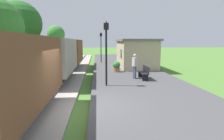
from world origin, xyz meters
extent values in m
plane|color=#47702D|center=(0.00, 0.00, 0.00)|extent=(160.00, 160.00, 0.00)
cube|color=#424244|center=(3.20, 0.00, 0.12)|extent=(6.00, 60.00, 0.25)
cube|color=gray|center=(-2.40, 0.00, 0.06)|extent=(3.80, 60.00, 0.12)
cube|color=slate|center=(-1.68, 0.00, 0.19)|extent=(0.07, 60.00, 0.14)
cube|color=slate|center=(-3.12, 0.00, 0.19)|extent=(0.07, 60.00, 0.14)
cube|color=brown|center=(-2.40, -1.10, 1.88)|extent=(2.50, 5.60, 2.20)
cube|color=black|center=(-2.40, -1.10, 0.93)|extent=(2.10, 5.15, 0.50)
cylinder|color=black|center=(-2.40, 0.69, 0.68)|extent=(1.56, 0.84, 0.84)
cylinder|color=black|center=(-2.40, 1.85, 0.93)|extent=(0.20, 0.30, 0.20)
cube|color=gray|center=(-2.40, 5.50, 1.88)|extent=(2.50, 5.60, 2.20)
cube|color=black|center=(-2.40, 5.50, 0.93)|extent=(2.10, 5.15, 0.50)
cylinder|color=black|center=(-2.40, 7.29, 0.68)|extent=(1.56, 0.84, 0.84)
cylinder|color=black|center=(-2.40, 3.70, 0.68)|extent=(1.56, 0.84, 0.84)
cylinder|color=black|center=(-2.40, 8.45, 0.93)|extent=(0.20, 0.30, 0.20)
cylinder|color=black|center=(-2.40, 2.55, 0.93)|extent=(0.20, 0.30, 0.20)
cube|color=brown|center=(-2.40, 12.10, 1.88)|extent=(2.50, 5.60, 2.20)
cube|color=black|center=(-2.40, 12.10, 0.93)|extent=(2.10, 5.15, 0.50)
cylinder|color=black|center=(-2.40, 13.89, 0.68)|extent=(1.56, 0.84, 0.84)
cylinder|color=black|center=(-2.40, 10.30, 0.68)|extent=(1.56, 0.84, 0.84)
cylinder|color=black|center=(-2.40, 15.05, 0.93)|extent=(0.20, 0.30, 0.20)
cylinder|color=black|center=(-2.40, 9.15, 0.93)|extent=(0.20, 0.30, 0.20)
cube|color=tan|center=(4.40, 10.93, 1.55)|extent=(3.20, 5.50, 2.60)
cube|color=#66605B|center=(4.40, 10.93, 2.94)|extent=(3.50, 5.80, 0.18)
cube|color=black|center=(2.79, 9.83, 1.68)|extent=(0.03, 0.90, 0.80)
cube|color=black|center=(3.65, 4.97, 0.69)|extent=(0.42, 1.50, 0.04)
cube|color=black|center=(3.84, 4.97, 0.93)|extent=(0.04, 1.50, 0.45)
cube|color=black|center=(3.65, 4.37, 0.46)|extent=(0.38, 0.06, 0.42)
cube|color=black|center=(3.65, 5.57, 0.46)|extent=(0.38, 0.06, 0.42)
cylinder|color=#474C66|center=(3.14, 5.18, 0.68)|extent=(0.15, 0.15, 0.86)
cylinder|color=#474C66|center=(3.09, 5.33, 0.68)|extent=(0.15, 0.15, 0.86)
cube|color=#B2ADA8|center=(3.12, 5.25, 1.41)|extent=(0.35, 0.44, 0.60)
sphere|color=tan|center=(3.12, 5.25, 1.85)|extent=(0.22, 0.22, 0.22)
cylinder|color=#9E6642|center=(2.17, 8.14, 0.42)|extent=(0.56, 0.56, 0.34)
sphere|color=#387A33|center=(2.17, 8.14, 0.85)|extent=(0.64, 0.64, 0.64)
cylinder|color=black|center=(1.05, 3.37, 1.85)|extent=(0.11, 0.11, 3.20)
cube|color=black|center=(1.05, 3.37, 3.63)|extent=(0.28, 0.28, 0.36)
sphere|color=#F2E5BF|center=(1.05, 3.37, 3.63)|extent=(0.20, 0.20, 0.20)
cone|color=black|center=(1.05, 3.37, 3.87)|extent=(0.20, 0.20, 0.16)
cylinder|color=black|center=(1.05, 15.40, 1.85)|extent=(0.11, 0.11, 3.20)
cube|color=black|center=(1.05, 15.40, 3.63)|extent=(0.28, 0.28, 0.36)
sphere|color=#F2E5BF|center=(1.05, 15.40, 3.63)|extent=(0.20, 0.20, 0.20)
cone|color=black|center=(1.05, 15.40, 3.87)|extent=(0.20, 0.20, 0.16)
cylinder|color=#4C3823|center=(-6.81, 11.53, 1.51)|extent=(0.28, 0.28, 3.01)
sphere|color=#235B23|center=(-6.81, 11.53, 4.56)|extent=(4.11, 4.11, 4.11)
cylinder|color=#4C3823|center=(-10.16, 19.33, 0.99)|extent=(0.28, 0.28, 1.97)
sphere|color=#2D6B28|center=(-10.16, 19.33, 3.60)|extent=(4.35, 4.35, 4.35)
cylinder|color=#4C3823|center=(-6.46, 25.40, 1.47)|extent=(0.28, 0.28, 2.95)
sphere|color=#387A33|center=(-6.46, 25.40, 4.08)|extent=(3.02, 3.02, 3.02)
camera|label=1|loc=(0.50, -6.93, 2.79)|focal=28.91mm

